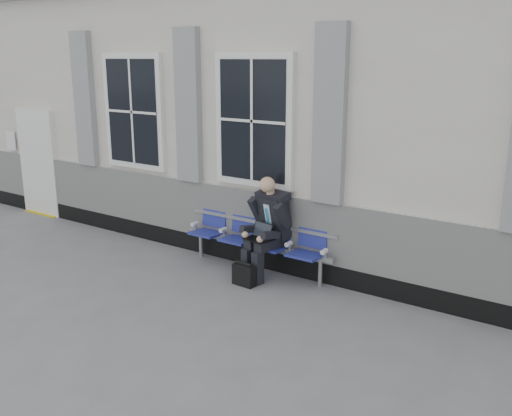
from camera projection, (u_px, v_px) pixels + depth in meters
The scene contains 5 objects.
ground at pixel (174, 290), 7.96m from camera, with size 70.00×70.00×0.00m, color slate.
station_building at pixel (302, 111), 10.15m from camera, with size 14.40×4.40×4.49m.
bench at pixel (257, 235), 8.59m from camera, with size 2.60×0.47×0.91m.
businessman at pixel (268, 224), 8.26m from camera, with size 0.66×0.89×1.51m.
briefcase at pixel (244, 275), 8.10m from camera, with size 0.35×0.16×0.35m.
Camera 1 is at (5.16, -5.42, 3.16)m, focal length 40.00 mm.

